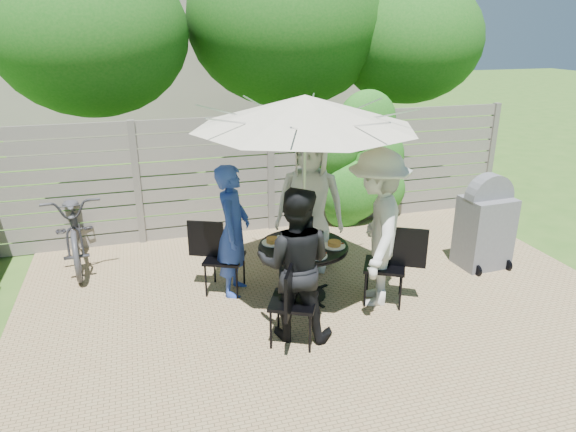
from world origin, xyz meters
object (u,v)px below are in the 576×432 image
object	(u,v)px
plate_back	(306,231)
glass_back	(297,231)
glass_left	(280,242)
glass_front	(310,249)
person_right	(377,229)
plate_left	(273,241)
chair_front	(293,318)
bbq_grill	(485,225)
chair_right	(385,280)
chair_back	(310,243)
plate_right	(334,244)
plate_extra	(317,254)
syrup_jug	(299,237)
chair_left	(224,271)
person_left	(233,231)
glass_right	(326,237)
coffee_cup	(313,233)
umbrella	(305,111)
person_front	(295,265)
bicycle	(75,225)
patio_table	(303,261)
person_back	(310,203)

from	to	relation	value
plate_back	glass_back	xyz separation A→B (m)	(-0.14, -0.05, 0.05)
glass_left	glass_front	size ratio (longest dim) A/B	1.00
person_right	plate_left	bearing A→B (deg)	-90.00
chair_front	bbq_grill	xyz separation A→B (m)	(2.97, 1.00, 0.31)
chair_right	plate_left	bearing A→B (deg)	4.91
chair_back	chair_right	xyz separation A→B (m)	(0.49, -1.28, -0.00)
chair_front	glass_left	xyz separation A→B (m)	(0.11, 0.89, 0.46)
chair_front	plate_right	world-z (taller)	chair_front
plate_extra	syrup_jug	xyz separation A→B (m)	(-0.08, 0.42, 0.06)
chair_left	plate_right	world-z (taller)	chair_left
syrup_jug	person_right	bearing A→B (deg)	-27.07
person_left	syrup_jug	xyz separation A→B (m)	(0.72, -0.27, -0.05)
person_left	glass_right	bearing A→B (deg)	-84.50
chair_right	syrup_jug	distance (m)	1.13
chair_back	plate_back	world-z (taller)	chair_back
chair_left	chair_front	xyz separation A→B (m)	(0.49, -1.27, 0.01)
coffee_cup	glass_front	bearing A→B (deg)	-113.27
chair_left	plate_left	size ratio (longest dim) A/B	3.50
umbrella	chair_left	world-z (taller)	umbrella
plate_back	bbq_grill	world-z (taller)	bbq_grill
plate_left	chair_front	bearing A→B (deg)	-93.46
chair_left	plate_right	xyz separation A→B (m)	(1.21, -0.54, 0.43)
person_front	glass_left	size ratio (longest dim) A/B	11.65
bicycle	bbq_grill	xyz separation A→B (m)	(5.24, -1.73, 0.06)
person_right	glass_front	size ratio (longest dim) A/B	13.17
patio_table	person_back	world-z (taller)	person_back
glass_left	person_right	bearing A→B (deg)	-18.36
chair_right	bicycle	bearing A→B (deg)	-3.49
plate_left	plate_right	bearing A→B (deg)	-23.86
plate_extra	person_left	bearing A→B (deg)	139.60
chair_right	plate_left	xyz separation A→B (m)	(-1.21, 0.54, 0.42)
patio_table	plate_back	distance (m)	0.43
person_back	glass_front	distance (m)	1.11
person_left	person_back	bearing A→B (deg)	-45.00
chair_back	plate_back	size ratio (longest dim) A/B	3.71
glass_right	syrup_jug	bearing A→B (deg)	165.89
bbq_grill	coffee_cup	bearing A→B (deg)	176.16
plate_extra	plate_right	bearing A→B (deg)	35.18
plate_right	syrup_jug	bearing A→B (deg)	149.35
patio_table	bicycle	world-z (taller)	bicycle
glass_front	coffee_cup	world-z (taller)	glass_front
person_right	plate_back	distance (m)	0.93
person_left	coffee_cup	size ratio (longest dim) A/B	13.42
plate_back	glass_right	bearing A→B (deg)	-68.36
chair_left	plate_right	distance (m)	1.39
person_front	glass_front	size ratio (longest dim) A/B	11.65
chair_front	plate_right	size ratio (longest dim) A/B	3.64
glass_back	bicycle	bearing A→B (deg)	149.54
chair_right	plate_left	world-z (taller)	chair_right
plate_left	plate_extra	bearing A→B (deg)	-52.91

